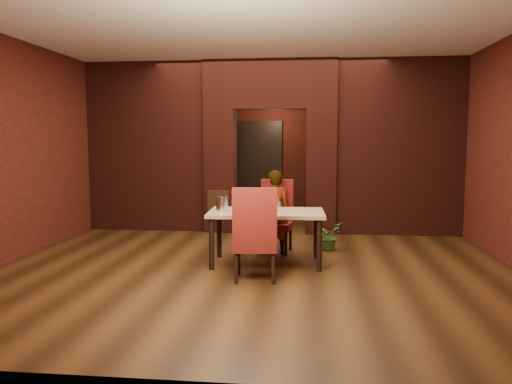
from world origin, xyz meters
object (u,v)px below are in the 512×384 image
wine_bucket (222,204)px  chair_near (255,233)px  person_seated (274,212)px  water_bottle (234,198)px  chair_far (275,217)px  potted_plant (328,236)px  wine_glass_c (276,204)px  wine_glass_b (277,204)px  dining_table (266,237)px  wine_glass_a (254,202)px

wine_bucket → chair_near: bearing=-53.0°
person_seated → water_bottle: size_ratio=4.36×
chair_far → potted_plant: (0.84, 0.25, -0.34)m
wine_glass_c → potted_plant: bearing=50.9°
wine_glass_c → water_bottle: 0.65m
wine_glass_b → wine_bucket: bearing=-171.6°
wine_glass_c → dining_table: bearing=-166.6°
potted_plant → water_bottle: bearing=-151.2°
chair_far → wine_bucket: bearing=-123.2°
chair_far → potted_plant: 0.94m
wine_glass_b → wine_glass_c: (-0.01, -0.00, -0.00)m
chair_near → potted_plant: 2.06m
chair_far → dining_table: bearing=-88.4°
water_bottle → dining_table: bearing=-23.3°
chair_far → person_seated: 0.12m
dining_table → potted_plant: 1.34m
potted_plant → chair_far: bearing=-163.1°
chair_near → wine_glass_c: 0.89m
chair_far → potted_plant: size_ratio=2.53×
person_seated → wine_bucket: size_ratio=6.27×
dining_table → wine_glass_c: wine_glass_c is taller
wine_bucket → water_bottle: 0.32m
person_seated → wine_glass_a: person_seated is taller
wine_bucket → potted_plant: size_ratio=0.46×
water_bottle → chair_near: bearing=-67.2°
dining_table → water_bottle: (-0.49, 0.21, 0.52)m
dining_table → wine_glass_a: size_ratio=7.89×
person_seated → wine_glass_a: size_ratio=6.36×
wine_glass_a → water_bottle: water_bottle is taller
dining_table → chair_far: (0.07, 0.73, 0.19)m
person_seated → water_bottle: person_seated is taller
chair_far → wine_glass_c: bearing=-77.6°
dining_table → wine_glass_c: 0.49m
potted_plant → person_seated: bearing=-157.5°
chair_far → water_bottle: 0.83m
person_seated → wine_bucket: bearing=40.2°
chair_far → wine_glass_c: size_ratio=6.02×
dining_table → potted_plant: size_ratio=3.60×
wine_glass_b → wine_bucket: wine_bucket is taller
dining_table → water_bottle: water_bottle is taller
wine_bucket → potted_plant: bearing=35.0°
wine_glass_b → chair_far: bearing=96.1°
chair_far → chair_near: bearing=-88.2°
chair_near → wine_glass_a: bearing=-87.1°
wine_glass_a → wine_glass_c: bearing=-24.8°
wine_glass_a → wine_bucket: (-0.41, -0.26, 0.00)m
wine_glass_b → wine_glass_c: same height
dining_table → wine_glass_a: wine_glass_a is taller
chair_far → potted_plant: chair_far is taller
person_seated → water_bottle: (-0.56, -0.42, 0.25)m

